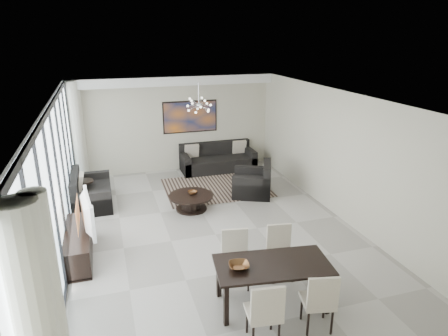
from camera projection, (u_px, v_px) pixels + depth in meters
name	position (u px, v px, depth m)	size (l,w,h in m)	color
room_shell	(237.00, 168.00, 8.19)	(6.00, 9.00, 2.90)	#A8A39B
window_wall	(64.00, 185.00, 7.26)	(0.37, 8.95, 2.90)	silver
soffit	(174.00, 81.00, 11.52)	(5.98, 0.40, 0.26)	white
painting	(190.00, 117.00, 12.18)	(1.68, 0.04, 0.98)	#C7661B
chandelier	(199.00, 105.00, 10.12)	(0.66, 0.66, 0.71)	silver
rug	(216.00, 187.00, 11.10)	(2.80, 2.15, 0.01)	black
coffee_table	(191.00, 201.00, 9.68)	(1.08, 1.08, 0.38)	black
bowl_coffee	(193.00, 193.00, 9.68)	(0.23, 0.23, 0.07)	brown
sofa_main	(218.00, 161.00, 12.47)	(2.28, 0.93, 0.83)	black
loveseat	(90.00, 194.00, 9.95)	(0.93, 1.65, 0.82)	black
armchair	(253.00, 184.00, 10.58)	(1.30, 1.33, 0.87)	black
side_table	(85.00, 188.00, 10.02)	(0.43, 0.43, 0.59)	black
tv_console	(78.00, 244.00, 7.59)	(0.49, 1.75, 0.55)	black
television	(83.00, 214.00, 7.44)	(1.20, 0.16, 0.69)	gray
dining_table	(273.00, 269.00, 6.14)	(1.87, 1.12, 0.74)	black
dining_chair_sw	(265.00, 310.00, 5.34)	(0.51, 0.51, 1.00)	beige
dining_chair_se	(320.00, 299.00, 5.61)	(0.53, 0.53, 0.96)	beige
dining_chair_nw	(236.00, 254.00, 6.73)	(0.52, 0.52, 0.97)	beige
dining_chair_ne	(280.00, 248.00, 6.96)	(0.49, 0.49, 0.94)	beige
bowl_dining	(239.00, 266.00, 5.99)	(0.31, 0.31, 0.08)	brown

